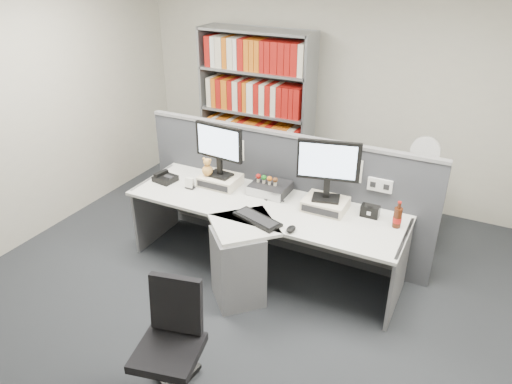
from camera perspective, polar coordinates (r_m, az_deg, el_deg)
The scene contains 21 objects.
ground at distance 4.27m, azimuth -4.07°, elevation -14.71°, with size 5.50×5.50×0.00m, color #2D3035.
room_shell at distance 3.35m, azimuth -5.07°, elevation 8.76°, with size 5.04×5.54×2.72m.
partition at distance 4.82m, azimuth 3.26°, elevation 0.02°, with size 3.00×0.08×1.27m.
desk at distance 4.40m, azimuth -0.32°, elevation -5.67°, with size 2.60×1.20×0.72m.
monitor_riser_left at distance 4.78m, azimuth -4.28°, elevation 1.38°, with size 0.38×0.31×0.10m.
monitor_riser_right at distance 4.37m, azimuth 8.22°, elevation -1.45°, with size 0.38×0.31×0.10m.
monitor_left at distance 4.64m, azimuth -4.42°, elevation 5.45°, with size 0.52×0.19×0.53m.
monitor_right at distance 4.21m, azimuth 8.57°, elevation 3.14°, with size 0.54×0.23×0.56m.
desktop_pc at distance 4.63m, azimuth 1.68°, elevation 0.47°, with size 0.36×0.32×0.09m.
figurines at distance 4.58m, azimuth 1.27°, elevation 1.57°, with size 0.23×0.05×0.09m.
keyboard at distance 4.17m, azimuth 0.15°, elevation -3.22°, with size 0.48×0.30×0.03m.
mouse at distance 4.02m, azimuth 4.17°, elevation -4.40°, with size 0.07×0.12×0.04m, color black.
desk_phone at distance 4.94m, azimuth -10.74°, elevation 1.64°, with size 0.23×0.21×0.09m.
desk_calendar at distance 4.75m, azimuth -7.84°, elevation 0.97°, with size 0.09×0.07×0.11m.
plush_toy at distance 4.75m, azimuth -5.79°, elevation 2.83°, with size 0.11×0.11×0.19m.
speaker at distance 4.33m, azimuth 13.37°, elevation -2.21°, with size 0.16×0.09×0.11m, color black.
cola_bottle at distance 4.21m, azimuth 16.42°, elevation -2.92°, with size 0.07×0.07×0.24m.
shelving_unit at distance 6.05m, azimuth 0.04°, elevation 9.18°, with size 1.41×0.40×2.00m.
filing_cabinet at distance 5.34m, azimuth 18.33°, elevation -2.21°, with size 0.45×0.61×0.70m.
desk_fan at distance 5.06m, azimuth 19.40°, elevation 4.27°, with size 0.29×0.17×0.49m.
office_chair at distance 3.44m, azimuth -9.96°, elevation -16.89°, with size 0.59×0.57×0.88m.
Camera 1 is at (1.69, -2.70, 2.84)m, focal length 33.75 mm.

